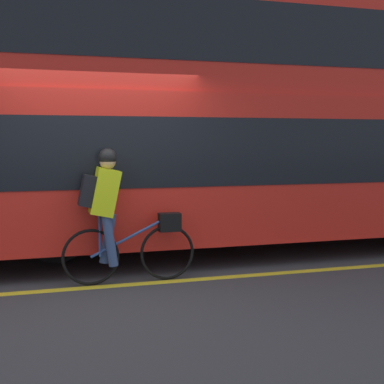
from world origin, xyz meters
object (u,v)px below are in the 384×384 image
cyclist_on_bike (115,211)px  trash_bin (291,189)px  street_sign_post (362,152)px  bus (288,116)px

cyclist_on_bike → trash_bin: size_ratio=1.64×
cyclist_on_bike → trash_bin: cyclist_on_bike is taller
trash_bin → cyclist_on_bike: bearing=-135.2°
trash_bin → street_sign_post: 1.95m
bus → trash_bin: 3.86m
bus → street_sign_post: bearing=42.1°
bus → street_sign_post: (3.47, 3.13, -0.65)m
cyclist_on_bike → bus: bearing=26.2°
trash_bin → street_sign_post: (1.77, -0.01, 0.81)m
cyclist_on_bike → street_sign_post: (6.39, 4.57, 0.56)m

